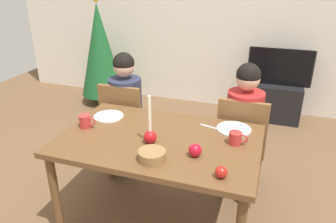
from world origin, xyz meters
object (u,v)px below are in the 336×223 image
object	(u,v)px
chair_left	(125,122)
person_left_child	(127,115)
christmas_tree	(100,50)
apple_by_left_plate	(221,172)
tv	(280,67)
chair_right	(241,139)
plate_right	(234,129)
bowl_walnuts	(152,156)
candle_centerpiece	(150,134)
mug_right	(236,138)
dining_table	(159,148)
mug_left	(85,121)
person_right_child	(242,132)
plate_left	(109,116)
tv_stand	(275,102)
apple_near_candle	(195,150)

from	to	relation	value
chair_left	person_left_child	size ratio (longest dim) A/B	0.77
christmas_tree	apple_by_left_plate	xyz separation A→B (m)	(2.16, -2.43, 0.00)
tv	chair_right	bearing A→B (deg)	-98.64
person_left_child	christmas_tree	world-z (taller)	christmas_tree
plate_right	bowl_walnuts	distance (m)	0.72
chair_right	bowl_walnuts	world-z (taller)	chair_right
candle_centerpiece	mug_right	distance (m)	0.58
apple_by_left_plate	christmas_tree	bearing A→B (deg)	131.57
dining_table	mug_left	distance (m)	0.59
person_right_child	apple_by_left_plate	world-z (taller)	person_right_child
bowl_walnuts	plate_left	bearing A→B (deg)	139.32
bowl_walnuts	tv	bearing A→B (deg)	74.39
tv_stand	person_right_child	bearing A→B (deg)	-98.82
christmas_tree	apple_by_left_plate	bearing A→B (deg)	-48.43
person_left_child	candle_centerpiece	xyz separation A→B (m)	(0.53, -0.72, 0.25)
person_left_child	apple_near_candle	bearing A→B (deg)	-42.47
tv	christmas_tree	bearing A→B (deg)	-175.38
chair_right	apple_near_candle	world-z (taller)	chair_right
christmas_tree	plate_right	world-z (taller)	christmas_tree
bowl_walnuts	christmas_tree	bearing A→B (deg)	125.74
person_left_child	tv	world-z (taller)	person_left_child
chair_left	plate_right	size ratio (longest dim) A/B	3.56
candle_centerpiece	bowl_walnuts	bearing A→B (deg)	-65.57
plate_right	apple_by_left_plate	distance (m)	0.62
tv_stand	mug_left	size ratio (longest dim) A/B	4.93
tv_stand	tv	bearing A→B (deg)	90.00
tv	christmas_tree	size ratio (longest dim) A/B	0.52
candle_centerpiece	plate_left	bearing A→B (deg)	148.95
dining_table	chair_left	size ratio (longest dim) A/B	1.56
mug_left	apple_by_left_plate	size ratio (longest dim) A/B	1.80
chair_left	candle_centerpiece	size ratio (longest dim) A/B	2.61
chair_left	plate_right	bearing A→B (deg)	-16.56
tv_stand	tv	world-z (taller)	tv
plate_right	mug_right	xyz separation A→B (m)	(0.04, -0.21, 0.04)
tv_stand	apple_near_candle	size ratio (longest dim) A/B	7.51
chair_right	person_right_child	xyz separation A→B (m)	(0.00, 0.03, 0.06)
tv_stand	mug_left	distance (m)	2.74
person_left_child	chair_left	bearing A→B (deg)	-90.00
person_left_child	plate_right	xyz separation A→B (m)	(1.05, -0.34, 0.19)
person_left_child	apple_near_candle	size ratio (longest dim) A/B	13.74
dining_table	christmas_tree	world-z (taller)	christmas_tree
christmas_tree	chair_right	bearing A→B (deg)	-34.44
bowl_walnuts	person_right_child	bearing A→B (deg)	63.27
candle_centerpiece	bowl_walnuts	xyz separation A→B (m)	(0.09, -0.20, -0.04)
chair_left	mug_right	size ratio (longest dim) A/B	6.89
person_left_child	bowl_walnuts	distance (m)	1.13
chair_left	mug_left	distance (m)	0.69
chair_right	christmas_tree	world-z (taller)	christmas_tree
tv_stand	bowl_walnuts	distance (m)	2.74
tv	apple_near_candle	distance (m)	2.50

